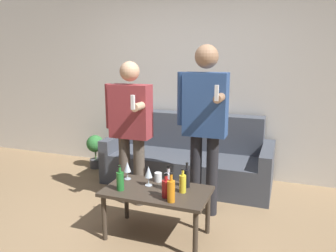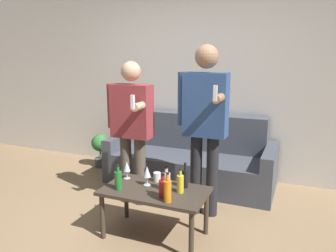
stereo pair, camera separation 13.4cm
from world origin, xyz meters
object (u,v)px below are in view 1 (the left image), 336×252
person_standing_left (130,123)px  coffee_table (157,195)px  bottle_orange (187,178)px  person_standing_right (205,117)px  couch (189,159)px

person_standing_left → coffee_table: bearing=-46.4°
bottle_orange → person_standing_right: (0.04, 0.45, 0.48)m
coffee_table → person_standing_right: (0.28, 0.60, 0.63)m
coffee_table → bottle_orange: bottle_orange is taller
couch → bottle_orange: bearing=-74.3°
person_standing_right → couch: bearing=116.1°
couch → person_standing_right: 1.17m
person_standing_left → couch: bearing=64.4°
bottle_orange → couch: bearing=105.7°
coffee_table → person_standing_left: bearing=133.6°
bottle_orange → person_standing_right: person_standing_right is taller
bottle_orange → person_standing_right: size_ratio=0.13×
coffee_table → person_standing_right: 0.92m
coffee_table → person_standing_left: 0.93m
person_standing_left → person_standing_right: bearing=3.0°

